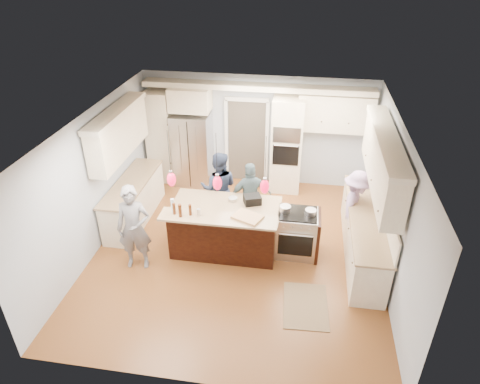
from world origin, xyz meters
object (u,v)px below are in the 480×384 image
object	(u,v)px
person_bar_end	(134,228)
person_far_left	(219,188)
kitchen_island	(225,227)
island_range	(298,233)
refrigerator	(192,149)

from	to	relation	value
person_bar_end	person_far_left	bearing A→B (deg)	45.78
kitchen_island	island_range	world-z (taller)	kitchen_island
refrigerator	person_bar_end	world-z (taller)	refrigerator
person_bar_end	person_far_left	xyz separation A→B (m)	(1.22, 1.71, -0.03)
kitchen_island	person_bar_end	xyz separation A→B (m)	(-1.53, -0.78, 0.36)
kitchen_island	refrigerator	bearing A→B (deg)	116.91
kitchen_island	person_far_left	xyz separation A→B (m)	(-0.31, 0.93, 0.33)
kitchen_island	person_bar_end	size ratio (longest dim) A/B	1.25
island_range	person_bar_end	bearing A→B (deg)	-163.78
refrigerator	kitchen_island	bearing A→B (deg)	-63.09
refrigerator	kitchen_island	world-z (taller)	refrigerator
refrigerator	person_bar_end	distance (m)	3.35
kitchen_island	person_far_left	world-z (taller)	person_far_left
kitchen_island	island_range	distance (m)	1.41
island_range	person_bar_end	distance (m)	3.08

